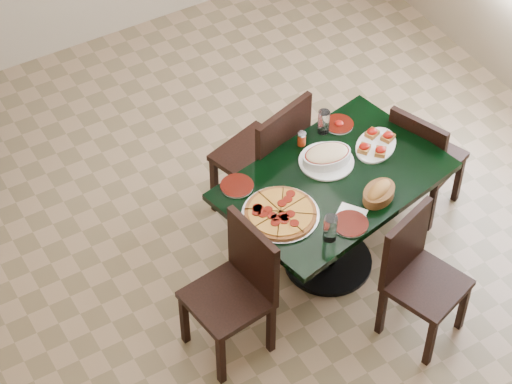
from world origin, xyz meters
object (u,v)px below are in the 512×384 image
chair_left (238,284)px  bread_basket (379,193)px  main_table (333,200)px  chair_right (422,157)px  pepperoni_pizza (281,213)px  chair_far (269,154)px  bruschetta_platter (376,143)px  lasagna_casserole (327,156)px  chair_near (417,271)px

chair_left → bread_basket: chair_left is taller
bread_basket → main_table: bearing=95.2°
chair_right → pepperoni_pizza: bearing=78.4°
pepperoni_pizza → bread_basket: bearing=-16.5°
main_table → chair_far: chair_far is taller
main_table → bread_basket: 0.36m
chair_right → bruschetta_platter: size_ratio=2.15×
lasagna_casserole → bruschetta_platter: lasagna_casserole is taller
pepperoni_pizza → lasagna_casserole: size_ratio=1.34×
chair_near → chair_left: chair_left is taller
bread_basket → chair_right: bearing=7.7°
main_table → chair_far: size_ratio=1.47×
chair_near → pepperoni_pizza: size_ratio=1.96×
pepperoni_pizza → bruschetta_platter: 0.80m
chair_near → bruschetta_platter: bearing=56.0°
lasagna_casserole → bruschetta_platter: (0.33, -0.04, -0.02)m
chair_left → bruschetta_platter: chair_left is taller
pepperoni_pizza → main_table: bearing=11.9°
chair_near → bruschetta_platter: chair_near is taller
chair_right → pepperoni_pizza: chair_right is taller
chair_near → main_table: bearing=85.9°
chair_near → chair_right: (0.58, 0.73, -0.00)m
chair_far → chair_right: size_ratio=1.15×
chair_far → lasagna_casserole: (0.15, -0.40, 0.24)m
chair_left → lasagna_casserole: bearing=106.5°
chair_near → lasagna_casserole: (-0.13, 0.76, 0.32)m
main_table → chair_left: (-0.76, -0.22, -0.07)m
chair_near → lasagna_casserole: bearing=80.8°
chair_near → lasagna_casserole: 0.84m
pepperoni_pizza → bread_basket: size_ratio=1.62×
chair_left → pepperoni_pizza: (0.35, 0.13, 0.27)m
chair_right → chair_left: (-1.51, -0.32, 0.02)m
chair_far → chair_right: bearing=136.3°
chair_right → chair_near: bearing=120.4°
chair_right → bread_basket: 0.78m
pepperoni_pizza → chair_left: bearing=-159.9°
chair_far → chair_left: 1.00m
main_table → pepperoni_pizza: bearing=-179.9°
main_table → pepperoni_pizza: (-0.42, -0.09, 0.20)m
chair_left → bruschetta_platter: size_ratio=2.24×
main_table → chair_far: (-0.11, 0.54, -0.02)m
chair_far → chair_near: chair_far is taller
chair_right → lasagna_casserole: chair_right is taller
main_table → chair_near: 0.65m
bruschetta_platter → bread_basket: bearing=-157.1°
main_table → chair_far: 0.55m
chair_right → pepperoni_pizza: size_ratio=1.95×
chair_far → chair_right: (0.86, -0.44, -0.08)m
chair_near → chair_far: bearing=84.7°
pepperoni_pizza → bread_basket: (0.55, -0.16, 0.02)m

